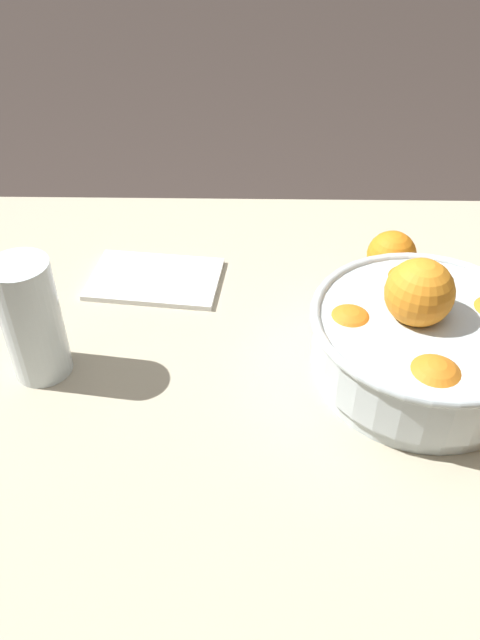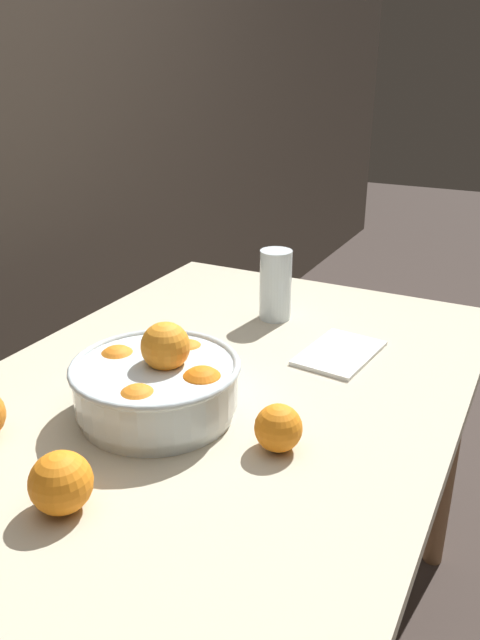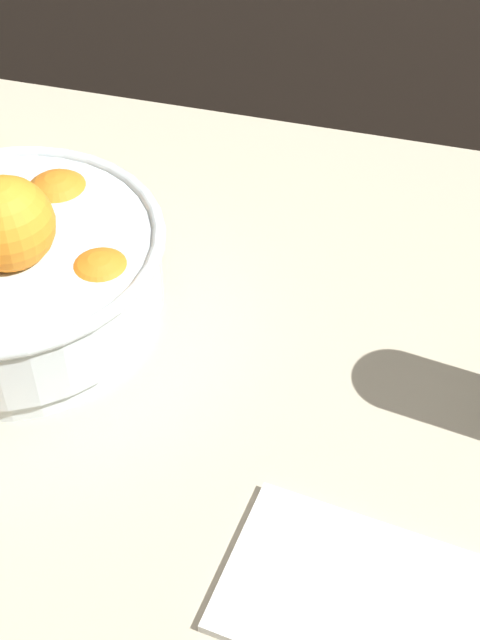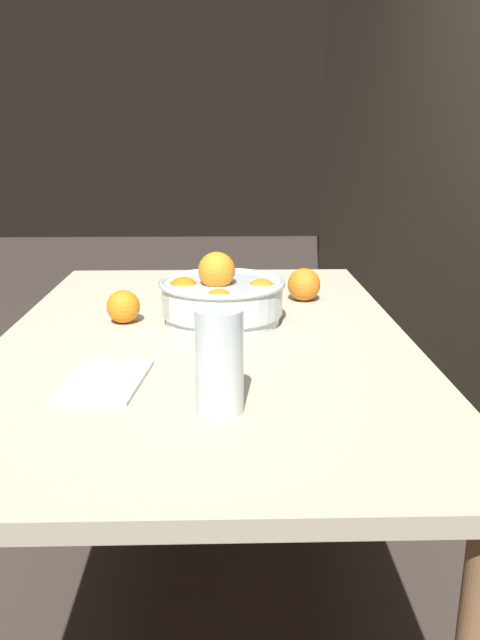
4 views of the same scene
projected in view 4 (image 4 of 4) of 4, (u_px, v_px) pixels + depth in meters
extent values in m
plane|color=#3D332D|center=(210.00, 621.00, 1.50)|extent=(12.00, 12.00, 0.00)
cube|color=#B7AD93|center=(205.00, 341.00, 1.30)|extent=(1.31, 0.84, 0.03)
cylinder|color=#936B47|center=(98.00, 392.00, 1.96)|extent=(0.05, 0.05, 0.70)
cylinder|color=#936B47|center=(325.00, 390.00, 1.98)|extent=(0.05, 0.05, 0.70)
cylinder|color=silver|center=(222.00, 317.00, 1.38)|extent=(0.25, 0.25, 0.02)
cylinder|color=silver|center=(222.00, 298.00, 1.37)|extent=(0.27, 0.27, 0.07)
torus|color=silver|center=(222.00, 283.00, 1.36)|extent=(0.28, 0.28, 0.01)
sphere|color=orange|center=(219.00, 306.00, 1.28)|extent=(0.07, 0.07, 0.07)
sphere|color=orange|center=(261.00, 296.00, 1.36)|extent=(0.08, 0.08, 0.08)
sphere|color=orange|center=(212.00, 287.00, 1.45)|extent=(0.08, 0.08, 0.08)
sphere|color=orange|center=(184.00, 295.00, 1.36)|extent=(0.08, 0.08, 0.08)
sphere|color=orange|center=(217.00, 270.00, 1.34)|extent=(0.08, 0.08, 0.08)
cylinder|color=#F4A314|center=(219.00, 374.00, 0.92)|extent=(0.06, 0.06, 0.12)
cylinder|color=silver|center=(219.00, 361.00, 0.91)|extent=(0.07, 0.07, 0.16)
sphere|color=orange|center=(213.00, 279.00, 1.62)|extent=(0.08, 0.08, 0.08)
sphere|color=orange|center=(123.00, 307.00, 1.37)|extent=(0.07, 0.07, 0.07)
sphere|color=orange|center=(304.00, 285.00, 1.56)|extent=(0.08, 0.08, 0.08)
cube|color=white|center=(105.00, 381.00, 1.04)|extent=(0.20, 0.15, 0.01)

